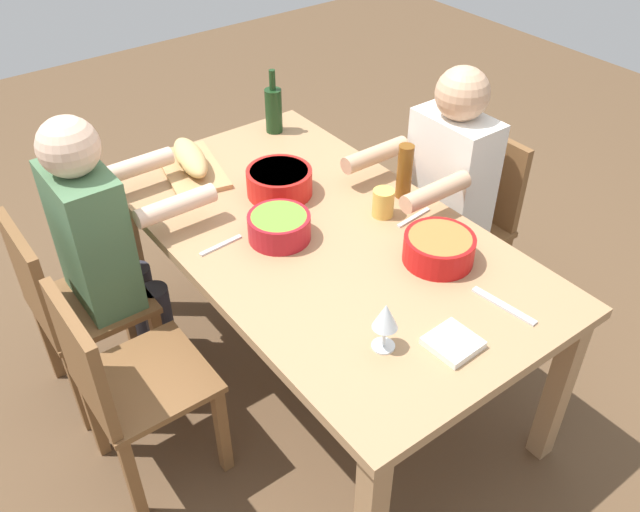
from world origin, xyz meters
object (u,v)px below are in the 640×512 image
diner_far_right (104,239)px  serving_bowl_salad (279,225)px  napkin_stack (453,343)px  wine_glass (386,318)px  wine_bottle (274,109)px  chair_near_center (467,215)px  dining_table (320,250)px  diner_near_center (443,187)px  bread_loaf (190,157)px  serving_bowl_fruit (439,247)px  serving_bowl_greens (279,180)px  chair_far_center (122,382)px  chair_far_right (69,303)px  beer_bottle (405,171)px  cutting_board (192,169)px  cup_near_center (383,203)px

diner_far_right → serving_bowl_salad: size_ratio=5.34×
diner_far_right → napkin_stack: diner_far_right is taller
wine_glass → wine_bottle: bearing=-20.6°
chair_near_center → serving_bowl_salad: chair_near_center is taller
dining_table → diner_near_center: 0.63m
bread_loaf → diner_near_center: bearing=-129.6°
serving_bowl_fruit → serving_bowl_greens: size_ratio=0.95×
chair_far_center → serving_bowl_fruit: bearing=-109.8°
serving_bowl_salad → wine_bottle: wine_bottle is taller
serving_bowl_fruit → chair_near_center: bearing=-57.6°
chair_far_right → wine_bottle: size_ratio=2.93×
diner_near_center → chair_far_center: size_ratio=1.41×
diner_near_center → wine_glass: diner_near_center is taller
diner_near_center → serving_bowl_fruit: (-0.37, 0.41, 0.10)m
serving_bowl_salad → wine_bottle: bearing=-32.4°
beer_bottle → wine_glass: 0.83m
chair_near_center → diner_near_center: diner_near_center is taller
chair_far_center → wine_glass: bearing=-132.9°
diner_far_right → cutting_board: diner_far_right is taller
chair_near_center → chair_far_center: bearing=90.0°
chair_far_center → napkin_stack: chair_far_center is taller
chair_far_right → beer_bottle: 1.36m
chair_near_center → cup_near_center: chair_near_center is taller
bread_loaf → chair_near_center: bearing=-123.9°
diner_near_center → wine_bottle: bearing=23.4°
diner_far_right → serving_bowl_salad: diner_far_right is taller
serving_bowl_salad → serving_bowl_greens: 0.30m
dining_table → wine_bottle: (0.75, -0.30, 0.19)m
serving_bowl_greens → dining_table: bearing=174.5°
diner_far_right → beer_bottle: 1.15m
chair_far_right → cup_near_center: (-0.54, -1.07, 0.31)m
serving_bowl_salad → bread_loaf: size_ratio=0.70×
chair_near_center → beer_bottle: (0.00, 0.41, 0.37)m
chair_far_right → cutting_board: chair_far_right is taller
diner_far_right → serving_bowl_salad: bearing=-131.0°
serving_bowl_fruit → diner_near_center: bearing=-47.4°
diner_far_right → cutting_board: bearing=-69.4°
serving_bowl_greens → beer_bottle: beer_bottle is taller
diner_far_right → napkin_stack: 1.32m
diner_near_center → serving_bowl_greens: size_ratio=4.68×
chair_near_center → diner_far_right: bearing=71.4°
cutting_board → beer_bottle: (-0.66, -0.57, 0.10)m
chair_far_center → serving_bowl_greens: size_ratio=3.31×
serving_bowl_fruit → napkin_stack: bearing=141.6°
serving_bowl_fruit → napkin_stack: size_ratio=1.73×
bread_loaf → napkin_stack: size_ratio=2.29×
serving_bowl_fruit → cutting_board: 1.11m
bread_loaf → diner_far_right: bearing=110.6°
serving_bowl_salad → beer_bottle: 0.55m
chair_near_center → wine_bottle: size_ratio=2.93×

